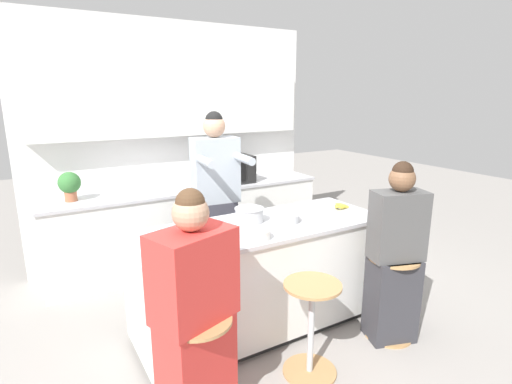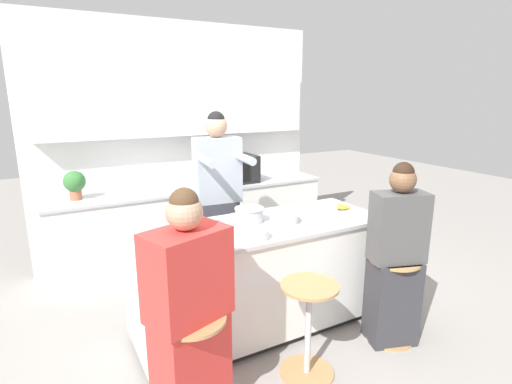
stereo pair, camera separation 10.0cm
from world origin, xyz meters
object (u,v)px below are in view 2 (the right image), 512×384
at_px(person_cooking, 218,207).
at_px(fruit_bowl, 287,218).
at_px(bar_stool_rightmost, 392,294).
at_px(potted_plant, 75,183).
at_px(bar_stool_center, 308,324).
at_px(person_seated_near, 395,263).
at_px(bar_stool_leftmost, 194,364).
at_px(cooking_pot, 249,215).
at_px(banana_bunch, 342,207).
at_px(coffee_cup_near, 213,234).
at_px(kitchen_island, 261,276).
at_px(person_wrapped_blanket, 189,317).
at_px(microwave, 233,169).
at_px(coffee_cup_far, 217,226).

relative_size(person_cooking, fruit_bowl, 8.43).
distance_m(bar_stool_rightmost, fruit_bowl, 1.02).
bearing_deg(potted_plant, bar_stool_rightmost, -47.36).
relative_size(bar_stool_rightmost, person_cooking, 0.39).
relative_size(bar_stool_center, fruit_bowl, 3.26).
bearing_deg(person_seated_near, bar_stool_leftmost, -160.61).
bearing_deg(cooking_pot, person_seated_near, -41.49).
height_order(fruit_bowl, banana_bunch, fruit_bowl).
bearing_deg(coffee_cup_near, kitchen_island, 17.11).
relative_size(person_cooking, person_wrapped_blanket, 1.23).
xyz_separation_m(person_cooking, coffee_cup_near, (-0.41, -0.85, 0.07)).
xyz_separation_m(banana_bunch, microwave, (-0.35, 1.52, 0.13)).
height_order(person_cooking, banana_bunch, person_cooking).
bearing_deg(potted_plant, banana_bunch, -37.18).
relative_size(bar_stool_rightmost, banana_bunch, 3.85).
bearing_deg(person_seated_near, person_cooking, 141.18).
bearing_deg(microwave, person_cooking, -123.57).
bearing_deg(microwave, bar_stool_center, -102.60).
distance_m(coffee_cup_near, coffee_cup_far, 0.20).
bearing_deg(bar_stool_rightmost, coffee_cup_near, 159.17).
distance_m(bar_stool_rightmost, potted_plant, 3.08).
distance_m(cooking_pot, fruit_bowl, 0.30).
height_order(coffee_cup_far, potted_plant, potted_plant).
distance_m(person_wrapped_blanket, cooking_pot, 1.13).
xyz_separation_m(coffee_cup_near, banana_bunch, (1.31, 0.16, -0.02)).
xyz_separation_m(bar_stool_rightmost, person_seated_near, (-0.02, -0.02, 0.27)).
bearing_deg(kitchen_island, coffee_cup_far, 175.64).
bearing_deg(coffee_cup_near, microwave, 60.22).
bearing_deg(bar_stool_leftmost, kitchen_island, 39.31).
bearing_deg(coffee_cup_far, bar_stool_leftmost, -123.44).
bearing_deg(potted_plant, microwave, -1.05).
distance_m(bar_stool_rightmost, person_cooking, 1.68).
bearing_deg(microwave, fruit_bowl, -100.00).
xyz_separation_m(bar_stool_center, person_cooking, (-0.06, 1.37, 0.49)).
bearing_deg(banana_bunch, potted_plant, 142.82).
distance_m(kitchen_island, potted_plant, 2.07).
height_order(kitchen_island, coffee_cup_near, coffee_cup_near).
bearing_deg(person_wrapped_blanket, coffee_cup_far, 36.85).
bearing_deg(bar_stool_center, fruit_bowl, 71.00).
bearing_deg(bar_stool_leftmost, fruit_bowl, 31.24).
bearing_deg(cooking_pot, coffee_cup_near, -149.49).
distance_m(person_wrapped_blanket, banana_bunch, 1.82).
relative_size(fruit_bowl, microwave, 0.40).
xyz_separation_m(person_cooking, coffee_cup_far, (-0.30, -0.68, 0.07)).
height_order(person_wrapped_blanket, person_seated_near, person_seated_near).
relative_size(kitchen_island, microwave, 3.95).
bearing_deg(bar_stool_center, coffee_cup_near, 132.04).
distance_m(bar_stool_center, fruit_bowl, 0.86).
xyz_separation_m(coffee_cup_near, coffee_cup_far, (0.11, 0.17, -0.01)).
bearing_deg(kitchen_island, person_wrapped_blanket, -141.89).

